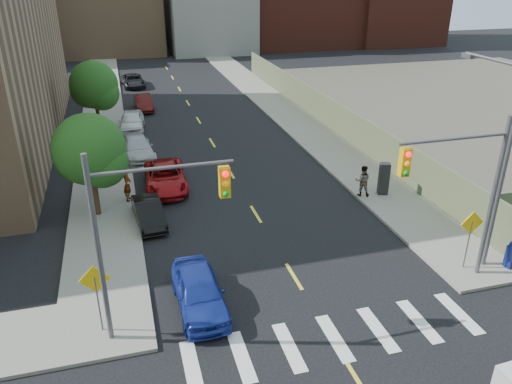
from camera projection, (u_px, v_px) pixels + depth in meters
sidewalk_nw at (103, 99)px, 48.52m from camera, size 3.50×73.00×0.15m
sidewalk_ne at (256, 89)px, 52.32m from camera, size 3.50×73.00×0.15m
fence_north at (323, 110)px, 40.47m from camera, size 0.12×44.00×2.50m
gravel_lot at (495, 103)px, 47.24m from camera, size 36.00×42.00×0.06m
bg_bldg_center at (207, 15)px, 75.26m from camera, size 12.00×16.00×10.00m
signal_nw at (144, 221)px, 16.03m from camera, size 4.59×0.30×7.00m
signal_ne at (464, 182)px, 18.96m from camera, size 4.59×0.30×7.00m
streetlight_ne at (500, 151)px, 20.00m from camera, size 0.25×3.70×9.00m
warn_sign_nw at (96, 287)px, 17.08m from camera, size 1.06×0.06×2.83m
warn_sign_ne at (471, 230)px, 20.76m from camera, size 1.06×0.06×2.83m
warn_sign_midwest at (99, 155)px, 28.89m from camera, size 1.06×0.06×2.83m
tree_west_near at (90, 154)px, 24.76m from camera, size 3.66×3.64×5.52m
tree_west_far at (94, 88)px, 37.88m from camera, size 3.66×3.64×5.52m
parked_car_blue at (199, 292)px, 18.92m from camera, size 1.84×4.38×1.48m
parked_car_black at (149, 213)px, 25.20m from camera, size 1.62×3.83×1.23m
parked_car_red at (165, 177)px, 29.16m from camera, size 2.58×5.20×1.42m
parked_car_silver at (137, 148)px, 33.72m from camera, size 2.44×5.16×1.45m
parked_car_white at (132, 121)px, 39.23m from camera, size 2.22×4.69×1.55m
parked_car_maroon at (143, 103)px, 44.83m from camera, size 1.63×4.17×1.35m
parked_car_grey at (133, 81)px, 53.34m from camera, size 2.55×4.88×1.31m
payphone at (384, 179)px, 27.99m from camera, size 0.65×0.59×1.85m
pedestrian_west at (127, 185)px, 27.24m from camera, size 0.60×0.76×1.82m
pedestrian_east at (363, 181)px, 27.82m from camera, size 1.06×0.95×1.78m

